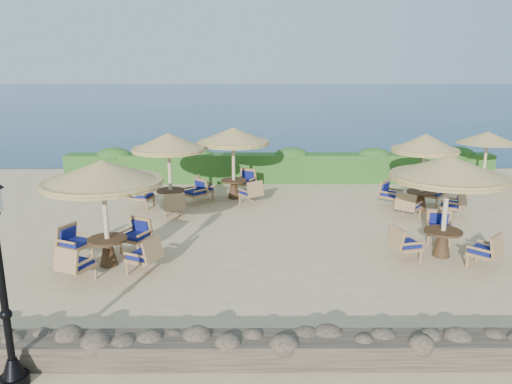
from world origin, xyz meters
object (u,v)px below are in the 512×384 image
object	(u,v)px
cafe_set_2	(169,157)
cafe_set_3	(233,149)
cafe_set_4	(424,164)
cafe_set_1	(448,184)
cafe_set_0	(104,193)
extra_parasol	(488,138)
lamp_post	(3,293)

from	to	relation	value
cafe_set_2	cafe_set_3	xyz separation A→B (m)	(2.10, 1.51, 0.05)
cafe_set_3	cafe_set_4	size ratio (longest dim) A/B	1.04
cafe_set_4	cafe_set_1	bearing A→B (deg)	-100.83
cafe_set_0	cafe_set_3	bearing A→B (deg)	66.20
cafe_set_2	cafe_set_3	bearing A→B (deg)	35.69
cafe_set_0	cafe_set_1	distance (m)	8.49
cafe_set_2	cafe_set_4	size ratio (longest dim) A/B	1.01
cafe_set_1	cafe_set_2	size ratio (longest dim) A/B	1.09
extra_parasol	cafe_set_1	size ratio (longest dim) A/B	0.82
lamp_post	cafe_set_4	xyz separation A→B (m)	(9.37, 9.47, 0.08)
lamp_post	cafe_set_4	world-z (taller)	lamp_post
cafe_set_3	cafe_set_4	xyz separation A→B (m)	(6.40, -1.78, -0.24)
cafe_set_0	cafe_set_4	xyz separation A→B (m)	(9.26, 4.69, -0.21)
cafe_set_0	cafe_set_4	distance (m)	10.38
cafe_set_3	cafe_set_4	world-z (taller)	same
cafe_set_0	cafe_set_4	size ratio (longest dim) A/B	1.09
cafe_set_1	lamp_post	bearing A→B (deg)	-148.04
extra_parasol	cafe_set_2	size ratio (longest dim) A/B	0.90
lamp_post	cafe_set_1	world-z (taller)	lamp_post
cafe_set_1	cafe_set_2	bearing A→B (deg)	150.39
cafe_set_0	cafe_set_1	bearing A→B (deg)	3.84
extra_parasol	cafe_set_3	distance (m)	9.66
cafe_set_3	cafe_set_4	distance (m)	6.65
lamp_post	cafe_set_3	bearing A→B (deg)	75.22
lamp_post	cafe_set_2	bearing A→B (deg)	84.92
cafe_set_2	cafe_set_4	world-z (taller)	same
cafe_set_2	cafe_set_4	xyz separation A→B (m)	(8.51, -0.27, -0.19)
cafe_set_0	cafe_set_2	size ratio (longest dim) A/B	1.08
cafe_set_1	cafe_set_2	xyz separation A→B (m)	(-7.72, 4.39, -0.11)
lamp_post	cafe_set_1	xyz separation A→B (m)	(8.59, 5.36, 0.39)
lamp_post	cafe_set_4	bearing A→B (deg)	45.30
cafe_set_3	extra_parasol	bearing A→B (deg)	4.43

